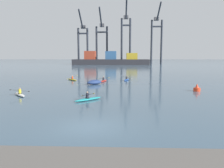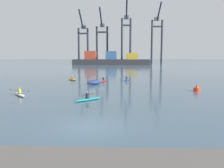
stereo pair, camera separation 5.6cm
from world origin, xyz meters
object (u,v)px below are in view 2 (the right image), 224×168
at_px(gantry_crane_west_mid, 102,38).
at_px(channel_buoy, 197,89).
at_px(kayak_yellow, 72,79).
at_px(container_barge, 111,60).
at_px(kayak_teal, 88,99).
at_px(kayak_white, 20,94).
at_px(kayak_blue, 127,80).
at_px(gantry_crane_east_mid, 126,34).
at_px(gantry_crane_west, 83,39).
at_px(capsized_dinghy, 94,82).
at_px(kayak_red, 104,81).
at_px(gantry_crane_east, 157,35).

bearing_deg(gantry_crane_west_mid, channel_buoy, -79.06).
xyz_separation_m(channel_buoy, kayak_yellow, (-19.50, 13.25, -0.19)).
relative_size(container_barge, kayak_teal, 15.35).
bearing_deg(kayak_white, kayak_yellow, 82.19).
bearing_deg(kayak_white, channel_buoy, 11.11).
bearing_deg(kayak_yellow, kayak_blue, 0.79).
xyz_separation_m(container_barge, kayak_teal, (2.63, -108.10, -2.46)).
bearing_deg(gantry_crane_west_mid, gantry_crane_east_mid, -26.77).
height_order(gantry_crane_west_mid, kayak_teal, gantry_crane_west_mid).
bearing_deg(gantry_crane_west_mid, gantry_crane_west, -162.89).
bearing_deg(container_barge, gantry_crane_west_mid, 113.38).
relative_size(capsized_dinghy, kayak_red, 0.80).
bearing_deg(gantry_crane_west, gantry_crane_east_mid, -8.82).
distance_m(gantry_crane_west_mid, capsized_dinghy, 110.27).
distance_m(gantry_crane_west, capsized_dinghy, 108.10).
height_order(kayak_red, kayak_teal, same).
distance_m(channel_buoy, kayak_yellow, 23.58).
bearing_deg(container_barge, kayak_white, -93.14).
distance_m(kayak_blue, kayak_white, 21.93).
distance_m(gantry_crane_west, channel_buoy, 118.03).
xyz_separation_m(gantry_crane_west, channel_buoy, (33.87, -112.04, -15.16)).
bearing_deg(gantry_crane_east, kayak_teal, -101.99).
bearing_deg(gantry_crane_west, gantry_crane_west_mid, 17.11).
height_order(container_barge, kayak_teal, container_barge).
xyz_separation_m(container_barge, kayak_yellow, (-3.39, -87.94, -2.46)).
height_order(capsized_dinghy, channel_buoy, channel_buoy).
height_order(gantry_crane_east, kayak_red, gantry_crane_east).
bearing_deg(gantry_crane_west, kayak_teal, -80.27).
bearing_deg(gantry_crane_west, capsized_dinghy, -79.54).
bearing_deg(channel_buoy, kayak_teal, -152.89).
bearing_deg(kayak_red, container_barge, 91.83).
bearing_deg(kayak_teal, channel_buoy, 27.11).
distance_m(gantry_crane_west, kayak_yellow, 101.00).
xyz_separation_m(gantry_crane_east, kayak_blue, (-21.36, -101.60, -18.04)).
distance_m(gantry_crane_west_mid, gantry_crane_east_mid, 17.21).
height_order(gantry_crane_west_mid, kayak_white, gantry_crane_west_mid).
xyz_separation_m(capsized_dinghy, kayak_blue, (5.46, 6.60, -0.18)).
bearing_deg(gantry_crane_west, kayak_white, -84.13).
bearing_deg(channel_buoy, kayak_red, 139.91).
bearing_deg(kayak_red, capsized_dinghy, -105.23).
bearing_deg(kayak_red, kayak_yellow, 161.41).
bearing_deg(gantry_crane_west_mid, kayak_yellow, -88.41).
distance_m(gantry_crane_east_mid, gantry_crane_east, 20.72).
height_order(gantry_crane_west, gantry_crane_west_mid, gantry_crane_west_mid).
bearing_deg(kayak_yellow, container_barge, 87.80).
xyz_separation_m(gantry_crane_east_mid, kayak_blue, (-1.90, -94.49, -18.21)).
distance_m(capsized_dinghy, kayak_white, 13.38).
height_order(channel_buoy, kayak_white, channel_buoy).
relative_size(gantry_crane_west, gantry_crane_west_mid, 0.96).
relative_size(gantry_crane_east_mid, kayak_red, 10.74).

